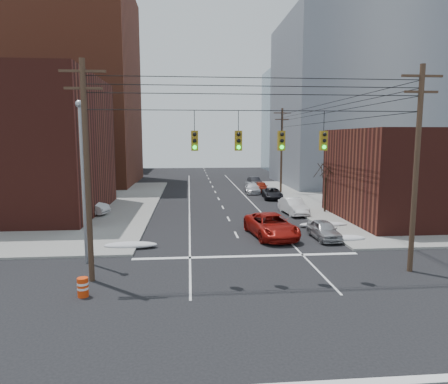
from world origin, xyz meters
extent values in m
plane|color=black|center=(0.00, 0.00, 0.00)|extent=(160.00, 160.00, 0.00)
cube|color=gray|center=(27.00, 27.00, 0.07)|extent=(40.00, 40.00, 0.15)
cube|color=brown|center=(-24.00, 48.00, 15.00)|extent=(24.00, 20.00, 30.00)
cube|color=#4E1D17|center=(-26.00, 74.00, 6.00)|extent=(22.00, 18.00, 12.00)
cube|color=gray|center=(22.00, 44.00, 12.50)|extent=(22.00, 20.00, 25.00)
cube|color=gray|center=(24.00, 70.00, 11.00)|extent=(20.00, 18.00, 22.00)
cube|color=#4E1D17|center=(18.00, 16.00, 4.00)|extent=(16.00, 12.00, 8.00)
cylinder|color=#473323|center=(-8.50, 3.00, 5.50)|extent=(0.28, 0.28, 11.00)
cube|color=#473323|center=(-8.50, 3.00, 10.40)|extent=(2.20, 0.12, 0.12)
cube|color=#473323|center=(-8.50, 3.00, 9.60)|extent=(1.80, 0.12, 0.12)
cylinder|color=#473323|center=(8.50, 3.00, 5.50)|extent=(0.28, 0.28, 11.00)
cube|color=#473323|center=(8.50, 3.00, 10.40)|extent=(2.20, 0.12, 0.12)
cube|color=#473323|center=(8.50, 3.00, 9.60)|extent=(1.80, 0.12, 0.12)
cylinder|color=#473323|center=(8.50, 34.00, 5.50)|extent=(0.28, 0.28, 11.00)
cube|color=#473323|center=(8.50, 34.00, 10.40)|extent=(2.20, 0.12, 0.12)
cube|color=#473323|center=(8.50, 34.00, 9.60)|extent=(1.80, 0.12, 0.12)
cylinder|color=black|center=(0.00, 3.00, 8.60)|extent=(17.00, 0.04, 0.04)
cylinder|color=black|center=(-3.20, 3.00, 8.10)|extent=(0.03, 0.03, 1.00)
cube|color=olive|center=(-3.20, 3.00, 7.10)|extent=(0.35, 0.30, 1.00)
sphere|color=black|center=(-3.20, 2.83, 7.42)|extent=(0.20, 0.20, 0.20)
sphere|color=black|center=(-3.20, 2.83, 7.10)|extent=(0.20, 0.20, 0.20)
sphere|color=#0CE526|center=(-3.20, 2.83, 6.78)|extent=(0.20, 0.20, 0.20)
cylinder|color=black|center=(-1.00, 3.00, 8.10)|extent=(0.03, 0.03, 1.00)
cube|color=olive|center=(-1.00, 3.00, 7.10)|extent=(0.35, 0.30, 1.00)
sphere|color=black|center=(-1.00, 2.83, 7.42)|extent=(0.20, 0.20, 0.20)
sphere|color=black|center=(-1.00, 2.83, 7.10)|extent=(0.20, 0.20, 0.20)
sphere|color=#0CE526|center=(-1.00, 2.83, 6.78)|extent=(0.20, 0.20, 0.20)
cylinder|color=black|center=(1.20, 3.00, 8.10)|extent=(0.03, 0.03, 1.00)
cube|color=olive|center=(1.20, 3.00, 7.10)|extent=(0.35, 0.30, 1.00)
sphere|color=black|center=(1.20, 2.83, 7.42)|extent=(0.20, 0.20, 0.20)
sphere|color=black|center=(1.20, 2.83, 7.10)|extent=(0.20, 0.20, 0.20)
sphere|color=#0CE526|center=(1.20, 2.83, 6.78)|extent=(0.20, 0.20, 0.20)
cylinder|color=black|center=(3.40, 3.00, 8.10)|extent=(0.03, 0.03, 1.00)
cube|color=olive|center=(3.40, 3.00, 7.10)|extent=(0.35, 0.30, 1.00)
sphere|color=black|center=(3.40, 2.83, 7.42)|extent=(0.20, 0.20, 0.20)
sphere|color=black|center=(3.40, 2.83, 7.10)|extent=(0.20, 0.20, 0.20)
sphere|color=#0CE526|center=(3.40, 2.83, 6.78)|extent=(0.20, 0.20, 0.20)
cylinder|color=gray|center=(-9.50, 6.00, 4.50)|extent=(0.18, 0.18, 9.00)
sphere|color=gray|center=(-9.50, 6.00, 9.10)|extent=(0.44, 0.44, 0.44)
cylinder|color=black|center=(9.60, 20.00, 1.75)|extent=(0.20, 0.20, 3.50)
cylinder|color=black|center=(9.98, 20.12, 4.07)|extent=(0.27, 0.82, 1.19)
cylinder|color=black|center=(9.82, 20.57, 4.16)|extent=(1.17, 0.54, 1.38)
cylinder|color=black|center=(9.17, 20.74, 4.19)|extent=(1.44, 1.00, 1.48)
cylinder|color=black|center=(9.20, 20.06, 4.07)|extent=(0.17, 0.84, 1.19)
cylinder|color=black|center=(9.15, 19.58, 4.16)|extent=(0.82, 0.99, 1.40)
cylinder|color=black|center=(9.66, 19.15, 4.19)|extent=(1.74, 0.21, 1.43)
cylinder|color=black|center=(9.93, 19.77, 4.07)|extent=(0.48, 0.73, 1.20)
ellipsoid|color=silver|center=(-7.40, 9.00, 0.21)|extent=(3.50, 1.08, 0.42)
ellipsoid|color=silver|center=(7.40, 9.50, 0.21)|extent=(3.00, 1.08, 0.42)
ellipsoid|color=silver|center=(7.40, 14.00, 0.21)|extent=(4.00, 1.08, 0.42)
imported|color=#9A140E|center=(2.48, 11.20, 0.85)|extent=(3.57, 6.39, 1.69)
imported|color=#AAABAF|center=(6.14, 10.22, 0.67)|extent=(1.74, 4.01, 1.35)
imported|color=white|center=(6.40, 19.67, 0.76)|extent=(2.07, 4.78, 1.53)
imported|color=black|center=(6.40, 29.42, 0.65)|extent=(2.51, 4.80, 1.29)
imported|color=silver|center=(4.80, 34.47, 0.66)|extent=(2.18, 4.67, 1.32)
imported|color=maroon|center=(6.12, 35.43, 0.71)|extent=(1.75, 4.18, 1.41)
imported|color=black|center=(6.40, 42.29, 0.67)|extent=(1.78, 4.19, 1.34)
imported|color=silver|center=(-13.32, 20.42, 0.93)|extent=(4.99, 2.90, 1.55)
imported|color=#B2B2B7|center=(-15.14, 24.93, 0.91)|extent=(5.97, 4.17, 1.51)
imported|color=black|center=(-16.55, 19.51, 0.88)|extent=(5.28, 2.89, 1.45)
imported|color=#A8A8AD|center=(-17.39, 24.23, 0.94)|extent=(4.68, 1.98, 1.58)
cylinder|color=red|center=(-8.41, 0.93, 0.45)|extent=(0.52, 0.52, 0.89)
cylinder|color=white|center=(-8.41, 0.93, 0.63)|extent=(0.52, 0.52, 0.11)
cylinder|color=white|center=(-8.41, 0.93, 0.40)|extent=(0.52, 0.52, 0.11)
camera|label=1|loc=(-3.50, -17.11, 7.25)|focal=32.00mm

